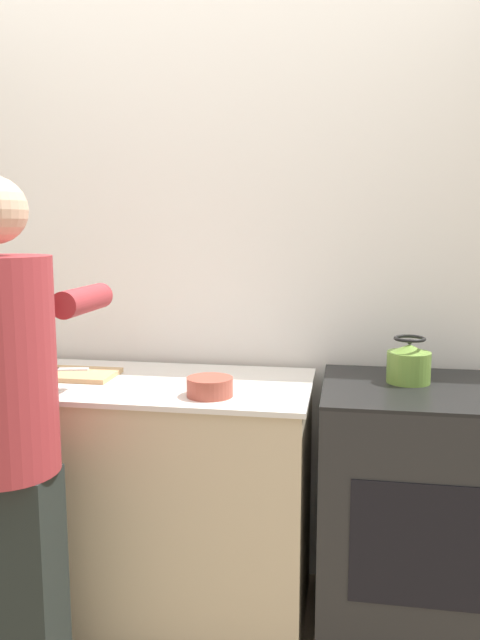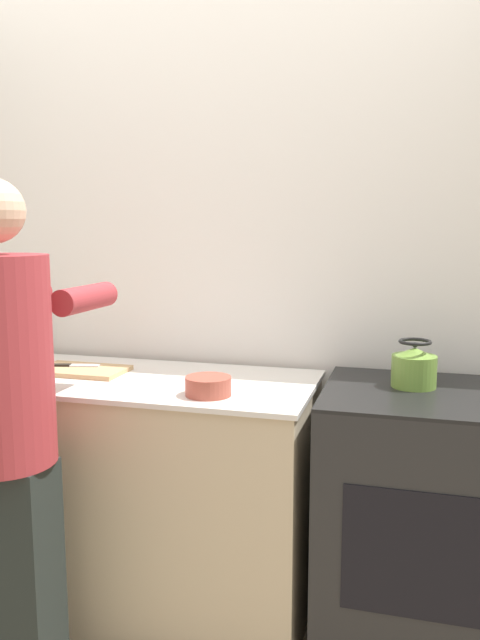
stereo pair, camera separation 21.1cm
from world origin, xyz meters
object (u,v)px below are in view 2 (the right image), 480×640
at_px(knife, 75,365).
at_px(bowl_prep, 208,386).
at_px(kettle, 414,367).
at_px(cutting_board, 82,370).
at_px(person, 7,423).
at_px(canister_jar, 5,338).
at_px(oven, 420,523).

distance_m(knife, bowl_prep, 0.66).
xyz_separation_m(knife, kettle, (1.29, 0.02, 0.07)).
distance_m(cutting_board, knife, 0.05).
relative_size(person, canister_jar, 8.56).
bearing_deg(knife, oven, -15.02).
bearing_deg(person, cutting_board, 95.54).
height_order(knife, bowl_prep, bowl_prep).
distance_m(oven, person, 1.41).
bearing_deg(oven, cutting_board, 179.23).
distance_m(oven, knife, 1.41).
bearing_deg(person, canister_jar, 125.72).
xyz_separation_m(person, bowl_prep, (0.53, 0.36, 0.06)).
xyz_separation_m(cutting_board, knife, (-0.04, 0.02, 0.01)).
xyz_separation_m(kettle, canister_jar, (-1.68, 0.09, 0.01)).
xyz_separation_m(knife, canister_jar, (-0.39, 0.11, 0.07)).
height_order(cutting_board, canister_jar, canister_jar).
bearing_deg(bowl_prep, knife, 161.69).
distance_m(oven, bowl_prep, 0.87).
height_order(oven, bowl_prep, bowl_prep).
relative_size(cutting_board, kettle, 2.10).
distance_m(oven, cutting_board, 1.37).
distance_m(person, bowl_prep, 0.64).
distance_m(kettle, canister_jar, 1.69).
relative_size(oven, person, 0.58).
distance_m(cutting_board, bowl_prep, 0.61).
xyz_separation_m(bowl_prep, canister_jar, (-1.02, 0.32, 0.06)).
relative_size(person, bowl_prep, 10.35).
distance_m(kettle, bowl_prep, 0.71).
height_order(knife, canister_jar, canister_jar).
bearing_deg(canister_jar, oven, -4.95).
bearing_deg(cutting_board, knife, 152.54).
relative_size(kettle, bowl_prep, 1.05).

